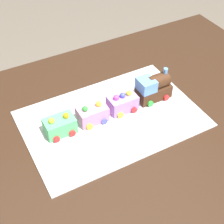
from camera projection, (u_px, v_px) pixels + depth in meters
dining_table at (132, 140)px, 1.25m from camera, size 1.40×1.00×0.74m
cake_board at (112, 119)px, 1.18m from camera, size 0.60×0.40×0.00m
cake_locomotive at (153, 88)px, 1.23m from camera, size 0.14×0.08×0.12m
cake_car_gondola_lavender at (122, 103)px, 1.19m from camera, size 0.10×0.08×0.07m
cake_car_caboose_bubblegum at (92, 114)px, 1.15m from camera, size 0.10×0.08×0.07m
cake_car_hopper_mint_green at (60, 126)px, 1.11m from camera, size 0.10×0.08×0.07m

